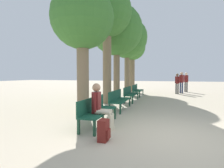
# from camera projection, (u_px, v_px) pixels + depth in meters

# --- Properties ---
(ground_plane) EXTENTS (80.00, 80.00, 0.00)m
(ground_plane) POSITION_uv_depth(u_px,v_px,m) (171.00, 137.00, 4.20)
(ground_plane) COLOR #B7A88E
(bench_row_0) EXTENTS (0.52, 1.86, 0.83)m
(bench_row_0) POSITION_uv_depth(u_px,v_px,m) (96.00, 109.00, 5.17)
(bench_row_0) COLOR #144733
(bench_row_0) RESTS_ON ground_plane
(bench_row_1) EXTENTS (0.52, 1.86, 0.83)m
(bench_row_1) POSITION_uv_depth(u_px,v_px,m) (118.00, 98.00, 7.56)
(bench_row_1) COLOR #144733
(bench_row_1) RESTS_ON ground_plane
(bench_row_2) EXTENTS (0.52, 1.86, 0.83)m
(bench_row_2) POSITION_uv_depth(u_px,v_px,m) (130.00, 93.00, 9.94)
(bench_row_2) COLOR #144733
(bench_row_2) RESTS_ON ground_plane
(bench_row_3) EXTENTS (0.52, 1.86, 0.83)m
(bench_row_3) POSITION_uv_depth(u_px,v_px,m) (137.00, 89.00, 12.33)
(bench_row_3) COLOR #144733
(bench_row_3) RESTS_ON ground_plane
(tree_row_0) EXTENTS (2.35, 2.35, 4.80)m
(tree_row_0) POSITION_uv_depth(u_px,v_px,m) (82.00, 20.00, 6.47)
(tree_row_0) COLOR #7A664C
(tree_row_0) RESTS_ON ground_plane
(tree_row_1) EXTENTS (2.59, 2.59, 6.08)m
(tree_row_1) POSITION_uv_depth(u_px,v_px,m) (107.00, 14.00, 9.10)
(tree_row_1) COLOR #7A664C
(tree_row_1) RESTS_ON ground_plane
(tree_row_2) EXTENTS (3.22, 3.22, 5.94)m
(tree_row_2) POSITION_uv_depth(u_px,v_px,m) (117.00, 30.00, 10.90)
(tree_row_2) COLOR #7A664C
(tree_row_2) RESTS_ON ground_plane
(tree_row_3) EXTENTS (3.18, 3.18, 6.02)m
(tree_row_3) POSITION_uv_depth(u_px,v_px,m) (127.00, 39.00, 13.79)
(tree_row_3) COLOR #7A664C
(tree_row_3) RESTS_ON ground_plane
(tree_row_4) EXTENTS (2.42, 2.42, 5.27)m
(tree_row_4) POSITION_uv_depth(u_px,v_px,m) (132.00, 48.00, 15.86)
(tree_row_4) COLOR #7A664C
(tree_row_4) RESTS_ON ground_plane
(person_seated) EXTENTS (0.60, 0.34, 1.26)m
(person_seated) POSITION_uv_depth(u_px,v_px,m) (100.00, 105.00, 4.81)
(person_seated) COLOR beige
(person_seated) RESTS_ON ground_plane
(backpack) EXTENTS (0.24, 0.29, 0.49)m
(backpack) POSITION_uv_depth(u_px,v_px,m) (104.00, 131.00, 3.94)
(backpack) COLOR maroon
(backpack) RESTS_ON ground_plane
(pedestrian_near) EXTENTS (0.33, 0.25, 1.62)m
(pedestrian_near) POSITION_uv_depth(u_px,v_px,m) (177.00, 82.00, 13.80)
(pedestrian_near) COLOR #4C4C4C
(pedestrian_near) RESTS_ON ground_plane
(pedestrian_mid) EXTENTS (0.36, 0.31, 1.76)m
(pedestrian_mid) POSITION_uv_depth(u_px,v_px,m) (182.00, 81.00, 14.30)
(pedestrian_mid) COLOR #384260
(pedestrian_mid) RESTS_ON ground_plane
(pedestrian_far) EXTENTS (0.35, 0.27, 1.72)m
(pedestrian_far) POSITION_uv_depth(u_px,v_px,m) (186.00, 81.00, 15.44)
(pedestrian_far) COLOR #4C4C4C
(pedestrian_far) RESTS_ON ground_plane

